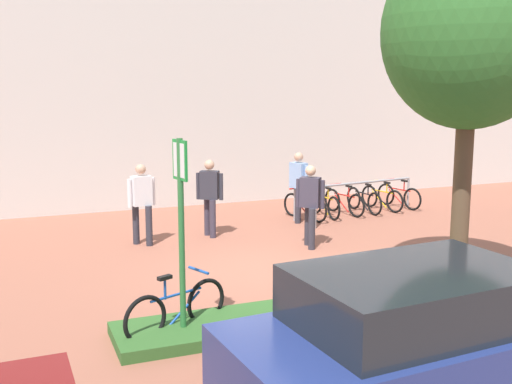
% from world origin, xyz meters
% --- Properties ---
extents(ground_plane, '(60.00, 60.00, 0.00)m').
position_xyz_m(ground_plane, '(0.00, 0.00, 0.00)').
color(ground_plane, '#9E5B47').
extents(building_facade, '(28.00, 1.20, 10.00)m').
position_xyz_m(building_facade, '(0.00, 7.12, 5.00)').
color(building_facade, silver).
rests_on(building_facade, ground).
extents(planter_strip, '(7.00, 1.10, 0.16)m').
position_xyz_m(planter_strip, '(0.25, -2.36, 0.08)').
color(planter_strip, '#336028').
rests_on(planter_strip, ground).
extents(tree_sidewalk, '(2.66, 2.66, 5.59)m').
position_xyz_m(tree_sidewalk, '(2.17, -2.36, 4.10)').
color(tree_sidewalk, brown).
rests_on(tree_sidewalk, ground).
extents(parking_sign_post, '(0.10, 0.36, 2.68)m').
position_xyz_m(parking_sign_post, '(-2.33, -2.36, 1.74)').
color(parking_sign_post, '#2D7238').
rests_on(parking_sign_post, ground).
extents(bike_at_sign, '(1.58, 0.69, 0.86)m').
position_xyz_m(bike_at_sign, '(-2.36, -2.17, 0.35)').
color(bike_at_sign, black).
rests_on(bike_at_sign, ground).
extents(bike_rack_cluster, '(3.73, 1.90, 0.83)m').
position_xyz_m(bike_rack_cluster, '(3.98, 3.93, 0.35)').
color(bike_rack_cluster, '#99999E').
rests_on(bike_rack_cluster, ground).
extents(bollard_steel, '(0.16, 0.16, 0.90)m').
position_xyz_m(bollard_steel, '(2.20, 2.77, 0.45)').
color(bollard_steel, '#ADADB2').
rests_on(bollard_steel, ground).
extents(person_casual_tan, '(0.60, 0.38, 1.72)m').
position_xyz_m(person_casual_tan, '(-1.83, 2.73, 0.98)').
color(person_casual_tan, '#2D2D38').
rests_on(person_casual_tan, ground).
extents(person_shirt_white, '(0.36, 0.58, 1.72)m').
position_xyz_m(person_shirt_white, '(2.16, 3.51, 0.98)').
color(person_shirt_white, '#2D2D38').
rests_on(person_shirt_white, ground).
extents(person_suited_dark, '(0.47, 0.50, 1.72)m').
position_xyz_m(person_suited_dark, '(1.36, 1.26, 0.98)').
color(person_suited_dark, '#2D2D38').
rests_on(person_suited_dark, ground).
extents(person_suited_navy, '(0.53, 0.42, 1.72)m').
position_xyz_m(person_suited_navy, '(-0.29, 2.91, 0.98)').
color(person_suited_navy, '#383342').
rests_on(person_suited_navy, ground).
extents(car_navy_sedan, '(4.42, 2.28, 1.54)m').
position_xyz_m(car_navy_sedan, '(-0.50, -5.09, 0.76)').
color(car_navy_sedan, navy).
rests_on(car_navy_sedan, ground).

